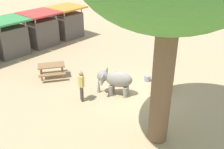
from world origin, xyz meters
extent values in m
plane|color=tan|center=(0.00, 0.00, 0.00)|extent=(60.00, 60.00, 0.00)
cylinder|color=gray|center=(-0.93, 0.82, 0.27)|extent=(0.24, 0.24, 0.55)
cylinder|color=gray|center=(-0.60, 1.00, 0.27)|extent=(0.24, 0.24, 0.55)
cylinder|color=gray|center=(-0.57, 0.16, 0.27)|extent=(0.24, 0.24, 0.55)
cylinder|color=gray|center=(-0.24, 0.34, 0.27)|extent=(0.24, 0.24, 0.55)
ellipsoid|color=gray|center=(-0.59, 0.58, 0.88)|extent=(1.26, 1.53, 0.82)
sphere|color=gray|center=(-0.99, 1.32, 0.98)|extent=(0.58, 0.58, 0.58)
cone|color=gray|center=(-1.09, 1.52, 0.46)|extent=(0.18, 0.18, 0.92)
cube|color=gray|center=(-1.29, 1.06, 0.98)|extent=(0.45, 0.29, 0.44)
cube|color=gray|center=(-0.61, 1.43, 0.98)|extent=(0.45, 0.29, 0.44)
cylinder|color=#3F3833|center=(-2.18, 1.66, 0.41)|extent=(0.14, 0.14, 0.82)
cylinder|color=#3F3833|center=(-2.27, 1.51, 0.41)|extent=(0.14, 0.14, 0.82)
cylinder|color=tan|center=(-2.23, 1.58, 1.11)|extent=(0.32, 0.32, 0.58)
sphere|color=tan|center=(-2.23, 1.58, 1.51)|extent=(0.22, 0.22, 0.22)
cylinder|color=tan|center=(-2.12, 1.76, 1.12)|extent=(0.09, 0.09, 0.55)
cylinder|color=tan|center=(-2.34, 1.40, 1.12)|extent=(0.09, 0.09, 0.55)
cylinder|color=brown|center=(-2.19, -2.71, 2.48)|extent=(0.77, 0.77, 4.95)
cube|color=olive|center=(1.41, -0.69, 0.45)|extent=(1.38, 1.12, 0.06)
cube|color=olive|center=(1.51, -0.83, 0.68)|extent=(1.19, 0.84, 0.40)
cube|color=olive|center=(0.98, -0.99, 0.21)|extent=(0.27, 0.34, 0.42)
cube|color=olive|center=(1.84, -0.39, 0.21)|extent=(0.27, 0.34, 0.42)
cube|color=olive|center=(-1.59, 4.77, 0.75)|extent=(1.69, 1.52, 0.06)
cylinder|color=olive|center=(-2.27, 4.86, 0.36)|extent=(0.10, 0.10, 0.72)
cylinder|color=olive|center=(-1.90, 5.38, 0.36)|extent=(0.10, 0.10, 0.72)
cylinder|color=olive|center=(-1.29, 4.16, 0.36)|extent=(0.10, 0.10, 0.72)
cylinder|color=olive|center=(-0.92, 4.68, 0.36)|extent=(0.10, 0.10, 0.72)
cube|color=olive|center=(-1.95, 4.26, 0.44)|extent=(1.36, 1.06, 0.05)
cube|color=olive|center=(-1.24, 5.27, 0.44)|extent=(1.36, 1.06, 0.05)
cube|color=#59514C|center=(-1.31, 9.73, 1.00)|extent=(2.00, 1.80, 2.00)
cube|color=#388C47|center=(-1.31, 9.73, 2.46)|extent=(2.50, 2.50, 0.12)
cylinder|color=gray|center=(-0.41, 10.54, 1.20)|extent=(0.10, 0.10, 2.40)
cylinder|color=gray|center=(-0.41, 8.92, 1.20)|extent=(0.10, 0.10, 2.40)
cylinder|color=gray|center=(-2.21, 8.92, 1.20)|extent=(0.10, 0.10, 2.40)
cube|color=#59514C|center=(1.29, 9.73, 1.00)|extent=(2.00, 1.80, 2.00)
cube|color=#C63833|center=(1.29, 9.73, 2.46)|extent=(2.50, 2.50, 0.12)
cylinder|color=gray|center=(2.19, 10.54, 1.20)|extent=(0.10, 0.10, 2.40)
cylinder|color=gray|center=(2.19, 8.92, 1.20)|extent=(0.10, 0.10, 2.40)
cylinder|color=gray|center=(0.39, 10.54, 1.20)|extent=(0.10, 0.10, 2.40)
cylinder|color=gray|center=(0.39, 8.92, 1.20)|extent=(0.10, 0.10, 2.40)
cube|color=#59514C|center=(3.89, 9.73, 1.00)|extent=(2.00, 1.80, 2.00)
cube|color=orange|center=(3.89, 9.73, 2.46)|extent=(2.50, 2.50, 0.12)
cylinder|color=gray|center=(4.79, 10.54, 1.20)|extent=(0.10, 0.10, 2.40)
cylinder|color=gray|center=(4.79, 8.92, 1.20)|extent=(0.10, 0.10, 2.40)
cylinder|color=gray|center=(2.99, 10.54, 1.20)|extent=(0.10, 0.10, 2.40)
cylinder|color=gray|center=(2.99, 8.92, 1.20)|extent=(0.10, 0.10, 2.40)
cylinder|color=gray|center=(1.62, 0.29, 0.16)|extent=(0.36, 0.36, 0.32)
camera|label=1|loc=(-9.50, -6.63, 6.90)|focal=41.34mm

